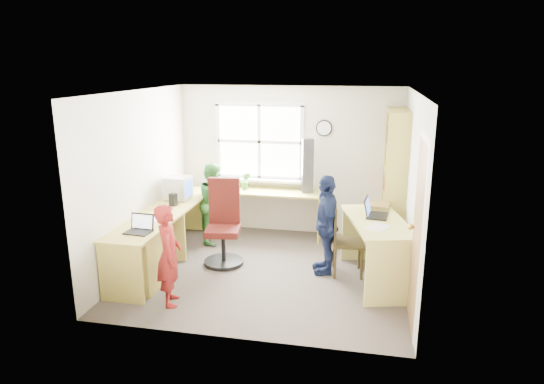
{
  "coord_description": "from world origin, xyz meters",
  "views": [
    {
      "loc": [
        1.25,
        -5.97,
        2.74
      ],
      "look_at": [
        0.0,
        0.25,
        1.05
      ],
      "focal_mm": 32.0,
      "sensor_mm": 36.0,
      "label": 1
    }
  ],
  "objects_px": {
    "laptop_right": "(373,212)",
    "potted_plant": "(246,181)",
    "right_desk": "(377,237)",
    "person_green": "(215,203)",
    "laptop_left": "(140,228)",
    "person_navy": "(326,224)",
    "crt_monitor": "(178,188)",
    "cd_tower": "(307,166)",
    "l_desk": "(168,240)",
    "wooden_chair": "(343,238)",
    "bookshelf": "(394,185)",
    "person_red": "(169,255)",
    "swivel_chair": "(224,227)"
  },
  "relations": [
    {
      "from": "laptop_right",
      "to": "potted_plant",
      "type": "distance_m",
      "value": 2.41
    },
    {
      "from": "laptop_right",
      "to": "right_desk",
      "type": "bearing_deg",
      "value": -153.72
    },
    {
      "from": "right_desk",
      "to": "person_green",
      "type": "distance_m",
      "value": 2.67
    },
    {
      "from": "laptop_left",
      "to": "person_navy",
      "type": "height_order",
      "value": "person_navy"
    },
    {
      "from": "right_desk",
      "to": "crt_monitor",
      "type": "height_order",
      "value": "crt_monitor"
    },
    {
      "from": "cd_tower",
      "to": "potted_plant",
      "type": "bearing_deg",
      "value": 163.61
    },
    {
      "from": "l_desk",
      "to": "person_green",
      "type": "relative_size",
      "value": 2.35
    },
    {
      "from": "wooden_chair",
      "to": "potted_plant",
      "type": "relative_size",
      "value": 3.32
    },
    {
      "from": "crt_monitor",
      "to": "cd_tower",
      "type": "bearing_deg",
      "value": 26.3
    },
    {
      "from": "right_desk",
      "to": "laptop_right",
      "type": "xyz_separation_m",
      "value": [
        -0.06,
        0.16,
        0.28
      ]
    },
    {
      "from": "person_green",
      "to": "laptop_right",
      "type": "bearing_deg",
      "value": -117.6
    },
    {
      "from": "wooden_chair",
      "to": "laptop_right",
      "type": "bearing_deg",
      "value": -2.56
    },
    {
      "from": "bookshelf",
      "to": "wooden_chair",
      "type": "distance_m",
      "value": 1.35
    },
    {
      "from": "bookshelf",
      "to": "cd_tower",
      "type": "height_order",
      "value": "bookshelf"
    },
    {
      "from": "potted_plant",
      "to": "person_red",
      "type": "relative_size",
      "value": 0.23
    },
    {
      "from": "laptop_right",
      "to": "potted_plant",
      "type": "relative_size",
      "value": 1.37
    },
    {
      "from": "bookshelf",
      "to": "swivel_chair",
      "type": "xyz_separation_m",
      "value": [
        -2.33,
        -0.99,
        -0.49
      ]
    },
    {
      "from": "wooden_chair",
      "to": "crt_monitor",
      "type": "relative_size",
      "value": 2.51
    },
    {
      "from": "person_green",
      "to": "potted_plant",
      "type": "bearing_deg",
      "value": -49.08
    },
    {
      "from": "right_desk",
      "to": "bookshelf",
      "type": "xyz_separation_m",
      "value": [
        0.23,
        1.2,
        0.4
      ]
    },
    {
      "from": "l_desk",
      "to": "crt_monitor",
      "type": "relative_size",
      "value": 8.0
    },
    {
      "from": "bookshelf",
      "to": "potted_plant",
      "type": "bearing_deg",
      "value": 173.82
    },
    {
      "from": "l_desk",
      "to": "wooden_chair",
      "type": "distance_m",
      "value": 2.33
    },
    {
      "from": "wooden_chair",
      "to": "person_navy",
      "type": "xyz_separation_m",
      "value": [
        -0.23,
        0.02,
        0.17
      ]
    },
    {
      "from": "laptop_right",
      "to": "person_navy",
      "type": "distance_m",
      "value": 0.64
    },
    {
      "from": "swivel_chair",
      "to": "person_navy",
      "type": "relative_size",
      "value": 0.89
    },
    {
      "from": "right_desk",
      "to": "crt_monitor",
      "type": "xyz_separation_m",
      "value": [
        -2.94,
        0.67,
        0.33
      ]
    },
    {
      "from": "right_desk",
      "to": "crt_monitor",
      "type": "relative_size",
      "value": 4.2
    },
    {
      "from": "person_red",
      "to": "cd_tower",
      "type": "bearing_deg",
      "value": -45.82
    },
    {
      "from": "cd_tower",
      "to": "person_green",
      "type": "bearing_deg",
      "value": -178.78
    },
    {
      "from": "laptop_left",
      "to": "laptop_right",
      "type": "distance_m",
      "value": 2.95
    },
    {
      "from": "l_desk",
      "to": "laptop_left",
      "type": "relative_size",
      "value": 9.13
    },
    {
      "from": "l_desk",
      "to": "potted_plant",
      "type": "relative_size",
      "value": 10.56
    },
    {
      "from": "bookshelf",
      "to": "potted_plant",
      "type": "height_order",
      "value": "bookshelf"
    },
    {
      "from": "swivel_chair",
      "to": "laptop_left",
      "type": "height_order",
      "value": "swivel_chair"
    },
    {
      "from": "person_navy",
      "to": "person_red",
      "type": "bearing_deg",
      "value": -67.24
    },
    {
      "from": "laptop_left",
      "to": "bookshelf",
      "type": "bearing_deg",
      "value": 37.01
    },
    {
      "from": "swivel_chair",
      "to": "laptop_right",
      "type": "distance_m",
      "value": 2.07
    },
    {
      "from": "wooden_chair",
      "to": "laptop_right",
      "type": "relative_size",
      "value": 2.42
    },
    {
      "from": "wooden_chair",
      "to": "potted_plant",
      "type": "xyz_separation_m",
      "value": [
        -1.66,
        1.31,
        0.39
      ]
    },
    {
      "from": "wooden_chair",
      "to": "bookshelf",
      "type": "bearing_deg",
      "value": 51.31
    },
    {
      "from": "bookshelf",
      "to": "l_desk",
      "type": "bearing_deg",
      "value": -153.57
    },
    {
      "from": "potted_plant",
      "to": "laptop_left",
      "type": "bearing_deg",
      "value": -108.63
    },
    {
      "from": "right_desk",
      "to": "person_green",
      "type": "height_order",
      "value": "person_green"
    },
    {
      "from": "bookshelf",
      "to": "wooden_chair",
      "type": "xyz_separation_m",
      "value": [
        -0.67,
        -1.06,
        -0.5
      ]
    },
    {
      "from": "bookshelf",
      "to": "person_navy",
      "type": "relative_size",
      "value": 1.56
    },
    {
      "from": "right_desk",
      "to": "swivel_chair",
      "type": "height_order",
      "value": "swivel_chair"
    },
    {
      "from": "l_desk",
      "to": "person_green",
      "type": "height_order",
      "value": "person_green"
    },
    {
      "from": "wooden_chair",
      "to": "potted_plant",
      "type": "height_order",
      "value": "potted_plant"
    },
    {
      "from": "crt_monitor",
      "to": "person_green",
      "type": "bearing_deg",
      "value": 37.75
    }
  ]
}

